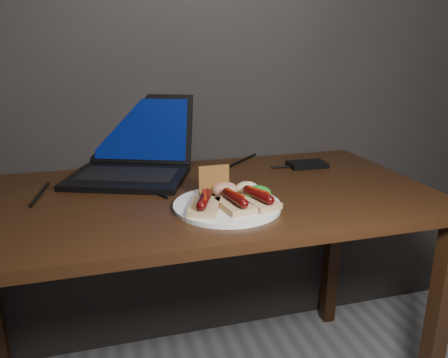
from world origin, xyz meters
TOP-DOWN VIEW (x-y plane):
  - desk at (0.00, 1.38)m, footprint 1.40×0.70m
  - laptop at (-0.15, 1.62)m, footprint 0.46×0.46m
  - hard_drive at (0.44, 1.55)m, footprint 0.13×0.09m
  - desk_cables at (0.00, 1.54)m, footprint 0.89×0.40m
  - plate at (0.06, 1.24)m, footprint 0.33×0.33m
  - bread_sausage_left at (-0.01, 1.21)m, footprint 0.11×0.13m
  - bread_sausage_center at (0.07, 1.20)m, footprint 0.09×0.12m
  - bread_sausage_right at (0.14, 1.21)m, footprint 0.10×0.13m
  - crispbread at (0.05, 1.31)m, footprint 0.09×0.01m
  - salad_greens at (0.15, 1.24)m, footprint 0.07×0.07m
  - salsa_mound at (0.07, 1.30)m, footprint 0.07×0.07m
  - coleslaw_mound at (0.14, 1.30)m, footprint 0.06×0.06m

SIDE VIEW (x-z plane):
  - desk at x=0.00m, z-range 0.29..1.04m
  - desk_cables at x=0.00m, z-range 0.75..0.76m
  - plate at x=0.06m, z-range 0.75..0.76m
  - hard_drive at x=0.44m, z-range 0.75..0.77m
  - bread_sausage_left at x=-0.01m, z-range 0.76..0.80m
  - bread_sausage_center at x=0.07m, z-range 0.76..0.80m
  - bread_sausage_right at x=0.14m, z-range 0.76..0.80m
  - coleslaw_mound at x=0.14m, z-range 0.76..0.80m
  - salad_greens at x=0.15m, z-range 0.76..0.80m
  - salsa_mound at x=0.07m, z-range 0.76..0.80m
  - laptop at x=-0.15m, z-range 0.68..0.92m
  - crispbread at x=0.05m, z-range 0.76..0.85m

